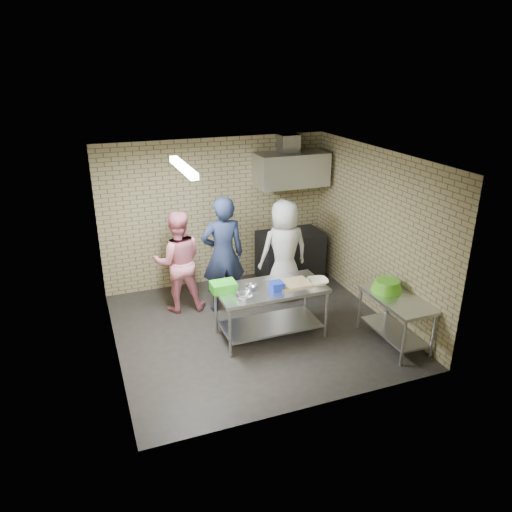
{
  "coord_description": "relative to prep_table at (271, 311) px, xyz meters",
  "views": [
    {
      "loc": [
        -2.37,
        -6.33,
        3.96
      ],
      "look_at": [
        0.1,
        0.2,
        1.15
      ],
      "focal_mm": 34.44,
      "sensor_mm": 36.0,
      "label": 1
    }
  ],
  "objects": [
    {
      "name": "range_hood",
      "position": [
        1.18,
        1.95,
        1.69
      ],
      "size": [
        1.3,
        0.6,
        0.6
      ],
      "primitive_type": "cube",
      "color": "silver",
      "rests_on": "back_wall"
    },
    {
      "name": "wall_shelf",
      "position": [
        1.48,
        2.14,
        1.51
      ],
      "size": [
        0.8,
        0.2,
        0.04
      ],
      "primitive_type": "cube",
      "color": "#3F2B19",
      "rests_on": "back_wall"
    },
    {
      "name": "floor",
      "position": [
        -0.17,
        0.25,
        -0.41
      ],
      "size": [
        4.2,
        4.2,
        0.0
      ],
      "primitive_type": "plane",
      "color": "black",
      "rests_on": "ground"
    },
    {
      "name": "hood_duct",
      "position": [
        1.18,
        2.1,
        2.14
      ],
      "size": [
        0.35,
        0.3,
        0.3
      ],
      "primitive_type": "cube",
      "color": "#A5A8AD",
      "rests_on": "back_wall"
    },
    {
      "name": "back_wall",
      "position": [
        -0.17,
        2.25,
        0.94
      ],
      "size": [
        4.2,
        0.06,
        2.7
      ],
      "primitive_type": "cube",
      "color": "#968B5E",
      "rests_on": "ground"
    },
    {
      "name": "side_counter",
      "position": [
        1.63,
        -0.85,
        -0.03
      ],
      "size": [
        0.6,
        1.2,
        0.75
      ],
      "primitive_type": "cube",
      "color": "silver",
      "rests_on": "floor"
    },
    {
      "name": "stove",
      "position": [
        1.18,
        1.9,
        0.04
      ],
      "size": [
        1.2,
        0.7,
        0.9
      ],
      "primitive_type": "cube",
      "color": "black",
      "rests_on": "floor"
    },
    {
      "name": "mixing_bowl_a",
      "position": [
        -0.5,
        -0.2,
        0.44
      ],
      "size": [
        0.29,
        0.29,
        0.06
      ],
      "primitive_type": "imported",
      "rotation": [
        0.0,
        0.0,
        -0.17
      ],
      "color": "silver",
      "rests_on": "prep_table"
    },
    {
      "name": "ceramic_bowl",
      "position": [
        0.7,
        -0.15,
        0.44
      ],
      "size": [
        0.36,
        0.36,
        0.08
      ],
      "primitive_type": "imported",
      "rotation": [
        0.0,
        0.0,
        -0.17
      ],
      "color": "beige",
      "rests_on": "prep_table"
    },
    {
      "name": "right_wall",
      "position": [
        1.93,
        0.25,
        0.94
      ],
      "size": [
        0.06,
        4.0,
        2.7
      ],
      "primitive_type": "cube",
      "color": "#968B5E",
      "rests_on": "ground"
    },
    {
      "name": "woman_pink",
      "position": [
        -1.1,
        1.35,
        0.46
      ],
      "size": [
        0.92,
        0.76,
        1.72
      ],
      "primitive_type": "imported",
      "rotation": [
        0.0,
        0.0,
        3.01
      ],
      "color": "#D87283",
      "rests_on": "floor"
    },
    {
      "name": "mixing_bowl_b",
      "position": [
        -0.3,
        0.05,
        0.44
      ],
      "size": [
        0.22,
        0.22,
        0.06
      ],
      "primitive_type": "imported",
      "rotation": [
        0.0,
        0.0,
        -0.17
      ],
      "color": "#B4B6BB",
      "rests_on": "prep_table"
    },
    {
      "name": "fluorescent_fixture",
      "position": [
        -1.17,
        0.25,
        2.23
      ],
      "size": [
        0.1,
        1.25,
        0.08
      ],
      "primitive_type": "cube",
      "color": "white",
      "rests_on": "ceiling"
    },
    {
      "name": "left_wall",
      "position": [
        -2.27,
        0.25,
        0.94
      ],
      "size": [
        0.06,
        4.0,
        2.7
      ],
      "primitive_type": "cube",
      "color": "#968B5E",
      "rests_on": "ground"
    },
    {
      "name": "man_navy",
      "position": [
        -0.41,
        1.07,
        0.58
      ],
      "size": [
        0.74,
        0.51,
        1.97
      ],
      "primitive_type": "imported",
      "rotation": [
        0.0,
        0.0,
        3.08
      ],
      "color": "black",
      "rests_on": "floor"
    },
    {
      "name": "blue_tub",
      "position": [
        0.05,
        -0.1,
        0.46
      ],
      "size": [
        0.18,
        0.18,
        0.12
      ],
      "primitive_type": "cube",
      "color": "#172FB1",
      "rests_on": "prep_table"
    },
    {
      "name": "green_crate",
      "position": [
        -0.7,
        0.12,
        0.48
      ],
      "size": [
        0.36,
        0.27,
        0.14
      ],
      "primitive_type": "cube",
      "color": "green",
      "rests_on": "prep_table"
    },
    {
      "name": "ceiling",
      "position": [
        -0.17,
        0.25,
        2.29
      ],
      "size": [
        4.2,
        4.2,
        0.0
      ],
      "primitive_type": "plane",
      "rotation": [
        3.14,
        0.0,
        0.0
      ],
      "color": "black",
      "rests_on": "ground"
    },
    {
      "name": "bottle_green",
      "position": [
        1.63,
        2.14,
        1.61
      ],
      "size": [
        0.06,
        0.06,
        0.15
      ],
      "primitive_type": "cylinder",
      "color": "green",
      "rests_on": "wall_shelf"
    },
    {
      "name": "front_wall",
      "position": [
        -0.17,
        -1.75,
        0.94
      ],
      "size": [
        4.2,
        0.06,
        2.7
      ],
      "primitive_type": "cube",
      "color": "#968B5E",
      "rests_on": "ground"
    },
    {
      "name": "prep_table",
      "position": [
        0.0,
        0.0,
        0.0
      ],
      "size": [
        1.62,
        0.81,
        0.81
      ],
      "primitive_type": "cube",
      "color": "silver",
      "rests_on": "floor"
    },
    {
      "name": "cutting_board",
      "position": [
        0.35,
        -0.02,
        0.42
      ],
      "size": [
        0.5,
        0.38,
        0.03
      ],
      "primitive_type": "cube",
      "color": "tan",
      "rests_on": "prep_table"
    },
    {
      "name": "woman_white",
      "position": [
        0.7,
        1.12,
        0.49
      ],
      "size": [
        0.87,
        0.57,
        1.78
      ],
      "primitive_type": "imported",
      "rotation": [
        0.0,
        0.0,
        3.14
      ],
      "color": "white",
      "rests_on": "floor"
    },
    {
      "name": "bottle_red",
      "position": [
        1.23,
        2.14,
        1.62
      ],
      "size": [
        0.07,
        0.07,
        0.18
      ],
      "primitive_type": "cylinder",
      "color": "#B22619",
      "rests_on": "wall_shelf"
    },
    {
      "name": "green_basin",
      "position": [
        1.61,
        -0.6,
        0.43
      ],
      "size": [
        0.46,
        0.46,
        0.17
      ],
      "primitive_type": null,
      "color": "#59C626",
      "rests_on": "side_counter"
    }
  ]
}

